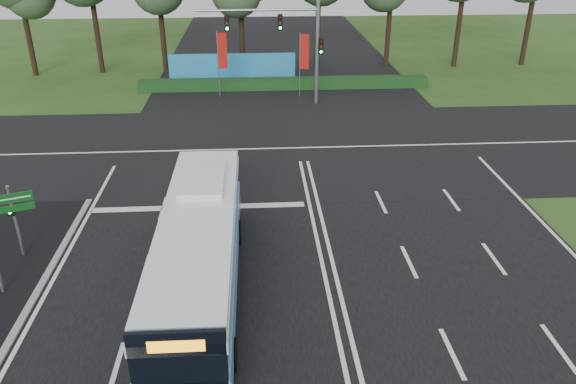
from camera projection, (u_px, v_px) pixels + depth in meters
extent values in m
plane|color=#2A4C19|center=(322.00, 266.00, 21.08)|extent=(120.00, 120.00, 0.00)
cube|color=black|center=(322.00, 265.00, 21.08)|extent=(20.00, 120.00, 0.04)
cube|color=black|center=(297.00, 148.00, 31.84)|extent=(120.00, 14.00, 0.05)
cube|color=gray|center=(17.00, 328.00, 17.78)|extent=(0.25, 18.00, 0.12)
cube|color=#6DB4FE|center=(201.00, 268.00, 19.08)|extent=(2.50, 11.65, 1.07)
cube|color=black|center=(202.00, 280.00, 19.29)|extent=(2.47, 11.59, 0.29)
cube|color=black|center=(199.00, 244.00, 18.65)|extent=(2.40, 11.48, 0.92)
cube|color=white|center=(198.00, 229.00, 18.40)|extent=(2.50, 11.65, 0.34)
cube|color=white|center=(197.00, 220.00, 18.25)|extent=(2.45, 11.18, 0.34)
cube|color=white|center=(203.00, 180.00, 20.30)|extent=(1.57, 2.92, 0.24)
cube|color=black|center=(179.00, 367.00, 13.46)|extent=(2.35, 0.13, 2.13)
cube|color=orange|center=(176.00, 346.00, 13.13)|extent=(1.36, 0.07, 0.34)
cylinder|color=black|center=(180.00, 234.00, 22.21)|extent=(0.28, 1.01, 1.01)
cylinder|color=black|center=(237.00, 232.00, 22.33)|extent=(0.28, 1.01, 1.01)
cylinder|color=black|center=(152.00, 358.00, 15.94)|extent=(0.28, 1.01, 1.01)
cylinder|color=black|center=(232.00, 354.00, 16.06)|extent=(0.28, 1.01, 1.01)
cylinder|color=gray|center=(16.00, 222.00, 21.04)|extent=(0.12, 0.12, 3.00)
cube|color=black|center=(11.00, 211.00, 20.63)|extent=(0.25, 0.16, 0.34)
sphere|color=#19F233|center=(10.00, 213.00, 20.54)|extent=(0.12, 0.12, 0.12)
cube|color=#0C4714|center=(7.00, 199.00, 18.32)|extent=(1.52, 0.59, 0.32)
cube|color=#0C4714|center=(9.00, 209.00, 18.48)|extent=(1.52, 0.59, 0.23)
cube|color=white|center=(6.00, 200.00, 18.29)|extent=(1.40, 0.51, 0.04)
cylinder|color=gray|center=(218.00, 65.00, 40.07)|extent=(0.07, 0.07, 4.70)
cube|color=#B6170F|center=(223.00, 51.00, 39.67)|extent=(0.63, 0.07, 2.51)
cylinder|color=gray|center=(300.00, 65.00, 40.18)|extent=(0.07, 0.07, 4.60)
cube|color=#B6170F|center=(305.00, 52.00, 39.74)|extent=(0.61, 0.11, 2.45)
cylinder|color=gray|center=(317.00, 54.00, 38.06)|extent=(0.24, 0.24, 7.00)
cylinder|color=gray|center=(257.00, 10.00, 36.56)|extent=(8.00, 0.16, 0.16)
cube|color=black|center=(280.00, 22.00, 37.00)|extent=(0.32, 0.28, 1.05)
cube|color=black|center=(227.00, 23.00, 36.79)|extent=(0.32, 0.28, 1.05)
cube|color=black|center=(321.00, 46.00, 37.85)|extent=(0.32, 0.28, 1.05)
cube|color=#153B17|center=(284.00, 84.00, 42.89)|extent=(22.00, 1.20, 0.80)
cube|color=#2284BB|center=(232.00, 68.00, 44.60)|extent=(10.00, 0.30, 2.20)
cylinder|color=black|center=(27.00, 28.00, 45.23)|extent=(0.44, 0.44, 7.59)
cylinder|color=black|center=(95.00, 17.00, 45.76)|extent=(0.44, 0.44, 9.07)
cylinder|color=black|center=(162.00, 23.00, 46.00)|extent=(0.44, 0.44, 8.06)
cylinder|color=black|center=(241.00, 26.00, 46.02)|extent=(0.44, 0.44, 7.71)
cylinder|color=black|center=(318.00, 17.00, 47.48)|extent=(0.44, 0.44, 8.53)
cylinder|color=black|center=(389.00, 21.00, 48.42)|extent=(0.44, 0.44, 7.70)
cylinder|color=black|center=(460.00, 13.00, 47.79)|extent=(0.44, 0.44, 9.11)
cylinder|color=black|center=(530.00, 13.00, 48.32)|extent=(0.44, 0.44, 8.92)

